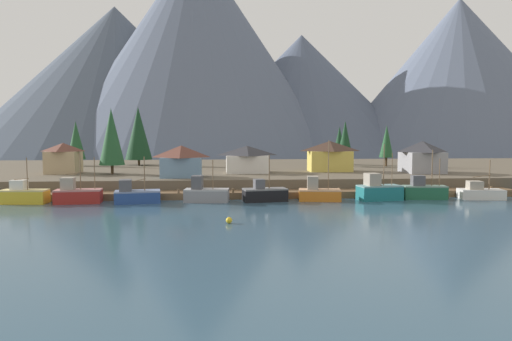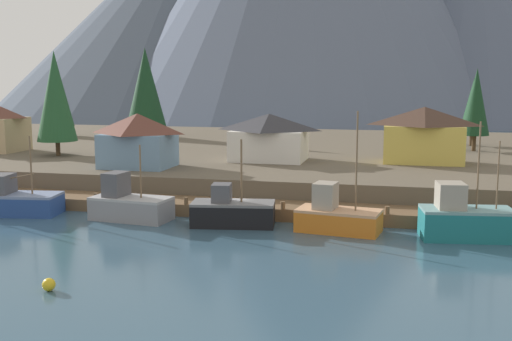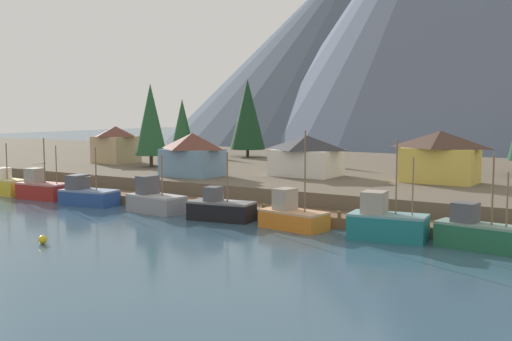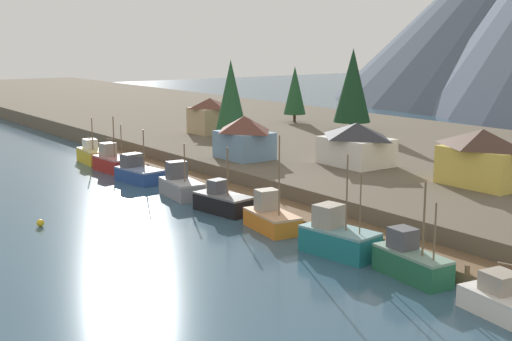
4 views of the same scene
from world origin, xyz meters
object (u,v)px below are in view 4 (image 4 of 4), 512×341
(fishing_boat_white, at_px, (509,303))
(house_blue, at_px, (244,137))
(fishing_boat_grey, at_px, (181,186))
(fishing_boat_black, at_px, (223,202))
(conifer_mid_left, at_px, (295,90))
(channel_buoy, at_px, (40,223))
(fishing_boat_blue, at_px, (138,173))
(fishing_boat_red, at_px, (113,162))
(fishing_boat_yellow, at_px, (92,155))
(house_white, at_px, (356,143))
(fishing_boat_green, at_px, (411,261))
(house_yellow, at_px, (481,157))
(fishing_boat_teal, at_px, (338,238))
(house_tan, at_px, (210,115))
(conifer_back_left, at_px, (231,95))
(fishing_boat_orange, at_px, (271,218))
(conifer_near_right, at_px, (353,85))

(fishing_boat_white, relative_size, house_blue, 0.96)
(fishing_boat_grey, bearing_deg, fishing_boat_black, 5.90)
(conifer_mid_left, xyz_separation_m, channel_buoy, (32.51, -56.74, -7.79))
(fishing_boat_blue, bearing_deg, fishing_boat_red, 169.07)
(fishing_boat_yellow, height_order, house_white, house_white)
(conifer_mid_left, relative_size, channel_buoy, 14.08)
(house_white, bearing_deg, house_blue, -144.90)
(fishing_boat_green, distance_m, house_blue, 38.55)
(fishing_boat_green, relative_size, house_yellow, 0.88)
(fishing_boat_red, distance_m, house_yellow, 46.30)
(fishing_boat_red, bearing_deg, house_white, 33.40)
(fishing_boat_teal, distance_m, house_yellow, 21.88)
(fishing_boat_green, xyz_separation_m, house_tan, (-58.48, 19.92, 4.05))
(fishing_boat_white, bearing_deg, fishing_boat_green, -174.97)
(fishing_boat_red, bearing_deg, conifer_back_left, 82.53)
(fishing_boat_yellow, bearing_deg, house_tan, 96.43)
(fishing_boat_blue, height_order, conifer_back_left, conifer_back_left)
(fishing_boat_blue, xyz_separation_m, channel_buoy, (12.82, -16.38, -0.78))
(fishing_boat_black, height_order, conifer_back_left, conifer_back_left)
(fishing_boat_yellow, distance_m, conifer_mid_left, 40.60)
(fishing_boat_black, distance_m, house_white, 20.03)
(fishing_boat_black, bearing_deg, fishing_boat_red, 170.78)
(fishing_boat_white, bearing_deg, conifer_back_left, 171.17)
(house_tan, xyz_separation_m, channel_buoy, (29.08, -36.92, -4.96))
(fishing_boat_grey, bearing_deg, fishing_boat_teal, 6.11)
(house_blue, bearing_deg, fishing_boat_green, -16.88)
(fishing_boat_white, distance_m, conifer_back_left, 61.23)
(fishing_boat_green, xyz_separation_m, house_white, (-25.31, 19.14, 3.77))
(fishing_boat_yellow, bearing_deg, fishing_boat_red, 2.80)
(fishing_boat_orange, height_order, channel_buoy, fishing_boat_orange)
(fishing_boat_black, xyz_separation_m, channel_buoy, (-5.45, -16.56, -0.74))
(fishing_boat_yellow, distance_m, house_blue, 24.18)
(fishing_boat_teal, distance_m, fishing_boat_white, 15.56)
(house_tan, bearing_deg, conifer_near_right, 64.36)
(fishing_boat_teal, distance_m, conifer_near_right, 59.02)
(fishing_boat_yellow, distance_m, fishing_boat_blue, 15.55)
(fishing_boat_yellow, bearing_deg, fishing_boat_white, 3.93)
(fishing_boat_yellow, relative_size, fishing_boat_blue, 0.97)
(house_yellow, xyz_separation_m, conifer_back_left, (-39.99, -3.09, 3.71))
(fishing_boat_green, xyz_separation_m, house_yellow, (-9.42, 20.85, 4.19))
(fishing_boat_teal, xyz_separation_m, house_yellow, (-2.30, 21.37, 4.06))
(fishing_boat_green, height_order, conifer_near_right, conifer_near_right)
(fishing_boat_green, bearing_deg, fishing_boat_blue, -172.70)
(house_blue, distance_m, conifer_mid_left, 38.24)
(house_tan, height_order, channel_buoy, house_tan)
(conifer_back_left, distance_m, channel_buoy, 41.07)
(fishing_boat_green, height_order, fishing_boat_white, fishing_boat_green)
(fishing_boat_blue, xyz_separation_m, house_yellow, (32.81, 21.48, 4.32))
(fishing_boat_teal, height_order, conifer_mid_left, conifer_mid_left)
(house_yellow, relative_size, conifer_mid_left, 0.85)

